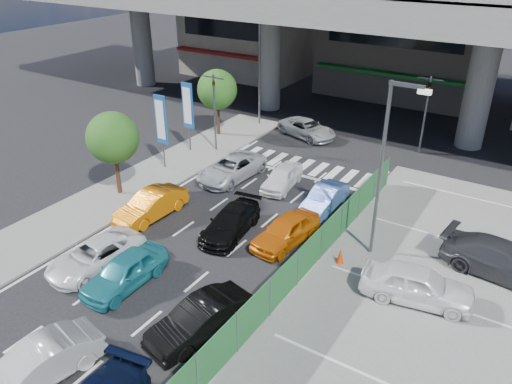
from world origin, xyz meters
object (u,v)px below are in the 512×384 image
Objects in this scene: sedan_black_mid at (231,222)px; tree_far at (217,90)px; signboard_far at (188,108)px; taxi_teal_mid at (125,271)px; taxi_orange_left at (151,205)px; wagon_silver_front_left at (231,168)px; traffic_light_left at (214,94)px; street_lamp_left at (262,63)px; hatch_white_back_mid at (39,364)px; kei_truck_front_right at (325,198)px; parked_sedan_dgrey at (504,261)px; street_lamp_right at (386,158)px; sedan_white_mid_left at (96,255)px; hatch_black_mid_right at (201,319)px; traffic_cone at (340,256)px; taxi_orange_right at (286,231)px; crossing_wagon_silver at (307,129)px; signboard_near at (161,122)px; tree_near at (113,138)px; sedan_white_front_mid at (282,177)px; parked_sedan_white at (417,284)px; traffic_light_right at (428,95)px.

tree_far is at bearing 120.84° from sedan_black_mid.
taxi_teal_mid is at bearing -61.65° from signboard_far.
wagon_silver_front_left is (0.86, 5.97, -0.03)m from taxi_orange_left.
wagon_silver_front_left is (4.72, -1.95, -2.40)m from signboard_far.
street_lamp_left is (-0.13, 6.00, 0.83)m from traffic_light_left.
kei_truck_front_right is (2.89, 15.43, -0.07)m from hatch_white_back_mid.
parked_sedan_dgrey is (8.94, -1.39, 0.19)m from kei_truck_front_right.
wagon_silver_front_left is 6.31m from kei_truck_front_right.
taxi_teal_mid is 0.85× the size of wagon_silver_front_left.
street_lamp_right is (13.37, -6.00, 0.83)m from traffic_light_left.
traffic_light_left is at bearing 122.26° from hatch_white_back_mid.
street_lamp_left is 1.79× the size of sedan_white_mid_left.
sedan_black_mid is at bearing 129.93° from hatch_black_mid_right.
sedan_black_mid is 5.99× the size of traffic_cone.
street_lamp_left is at bearing 66.80° from parked_sedan_dgrey.
taxi_orange_right is at bearing -30.33° from signboard_far.
traffic_cone is at bearing 41.54° from taxi_teal_mid.
crossing_wagon_silver is (-9.40, 11.64, -4.15)m from street_lamp_right.
signboard_near is 1.10× the size of sedan_black_mid.
taxi_teal_mid is (7.06, -16.22, -2.70)m from tree_far.
tree_near is at bearing 171.75° from sedan_black_mid.
parked_sedan_white is (9.49, -5.95, 0.18)m from sedan_white_front_mid.
hatch_white_back_mid reaches higher than wagon_silver_front_left.
taxi_orange_right is (-3.87, -1.39, -4.09)m from street_lamp_right.
traffic_cone is (5.93, -5.22, -0.21)m from sedan_white_front_mid.
traffic_cone is (9.91, 1.35, -0.27)m from taxi_orange_left.
hatch_white_back_mid is 5.23m from taxi_teal_mid.
hatch_white_back_mid is 24.58m from crossing_wagon_silver.
street_lamp_right is at bearing -41.63° from street_lamp_left.
street_lamp_right reaches higher than tree_far.
parked_sedan_white is at bearing -1.04° from tree_near.
signboard_far is (-14.77, 4.99, -1.71)m from street_lamp_right.
traffic_light_right reaches higher than sedan_white_mid_left.
taxi_orange_left is 7.21m from taxi_orange_right.
taxi_orange_right is (10.31, 0.61, -2.71)m from tree_near.
tree_near reaches higher than parked_sedan_dgrey.
traffic_cone is (13.77, -6.57, -2.65)m from signboard_far.
traffic_cone is at bearing -56.68° from kei_truck_front_right.
traffic_light_right is 1.08× the size of tree_far.
street_lamp_right is 11.28m from wagon_silver_front_left.
street_lamp_right is 11.78m from taxi_teal_mid.
parked_sedan_white is (12.47, 5.19, 0.19)m from sedan_white_mid_left.
hatch_black_mid_right is 1.05× the size of taxi_orange_right.
traffic_light_right is at bearing 97.34° from street_lamp_right.
wagon_silver_front_left reaches higher than sedan_white_front_mid.
hatch_white_back_mid reaches higher than crossing_wagon_silver.
parked_sedan_dgrey is (19.95, -3.75, -2.26)m from signboard_far.
signboard_far is 12.86m from taxi_orange_right.
hatch_black_mid_right is (9.88, -14.34, -3.25)m from traffic_light_left.
hatch_white_back_mid is at bearing -116.72° from traffic_cone.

